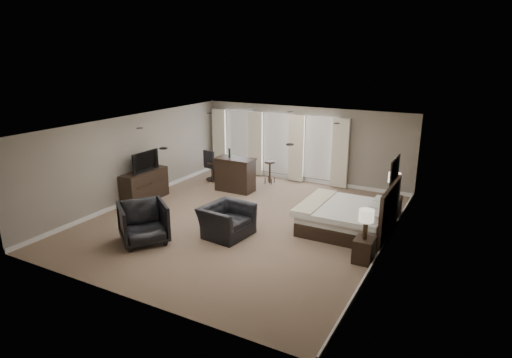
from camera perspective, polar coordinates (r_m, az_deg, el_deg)
The scene contains 16 objects.
room at distance 11.15m, azimuth -1.88°, elevation 0.61°, with size 7.60×8.60×2.64m.
window_bay at distance 15.15m, azimuth 2.68°, elevation 4.52°, with size 5.25×0.20×2.30m.
bed at distance 10.97m, azimuth 11.75°, elevation -3.42°, with size 2.14×2.04×1.36m, color silver.
nightstand_near at distance 9.63m, azimuth 14.17°, elevation -9.18°, with size 0.40×0.49×0.53m, color black.
nightstand_far at distance 12.25m, azimuth 17.63°, elevation -3.62°, with size 0.45×0.55×0.60m, color black.
lamp_near at distance 9.39m, azimuth 14.42°, elevation -5.89°, with size 0.32×0.32×0.66m, color beige.
lamp_far at distance 12.05m, azimuth 17.90°, elevation -0.77°, with size 0.33×0.33×0.68m, color beige.
wall_art at distance 10.42m, azimuth 17.99°, elevation 1.21°, with size 0.04×0.96×0.56m, color slate.
dresser at distance 13.42m, azimuth -14.61°, elevation -0.87°, with size 0.52×1.60×0.93m, color black.
tv at distance 13.27m, azimuth -14.78°, elevation 1.34°, with size 1.06×0.61×0.14m, color black.
armchair_near at distance 10.54m, azimuth -3.94°, elevation -4.88°, with size 1.19×0.77×1.04m, color black.
armchair_far at distance 10.47m, azimuth -14.79°, elevation -5.44°, with size 1.05×0.98×1.08m, color black.
bar_counter at distance 13.87m, azimuth -2.80°, elevation 0.61°, with size 1.27×0.66×1.10m, color black.
bar_stool_left at distance 14.91m, azimuth -5.88°, elevation 0.90°, with size 0.34×0.34×0.71m, color black.
bar_stool_right at distance 14.70m, azimuth 1.86°, elevation 0.92°, with size 0.38×0.38×0.79m, color black.
desk_chair at distance 15.10m, azimuth -5.63°, elevation 1.88°, with size 0.56×0.56×1.10m, color black.
Camera 1 is at (5.41, -9.25, 4.37)m, focal length 30.00 mm.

